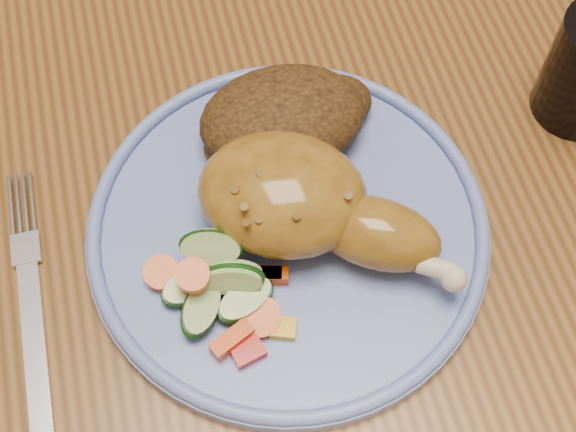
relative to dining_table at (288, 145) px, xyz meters
The scene contains 8 objects.
ground 0.67m from the dining_table, ahead, with size 4.00×4.00×0.00m, color #4E311A.
dining_table is the anchor object (origin of this frame).
plate 0.16m from the dining_table, 103.93° to the right, with size 0.28×0.28×0.01m, color #6277C4.
plate_rim 0.16m from the dining_table, 103.93° to the right, with size 0.28×0.28×0.01m, color #6277C4.
chicken_leg 0.18m from the dining_table, 98.86° to the right, with size 0.18×0.16×0.06m.
rice_pilaf 0.13m from the dining_table, 105.42° to the right, with size 0.13×0.09×0.05m.
vegetable_pile 0.22m from the dining_table, 117.76° to the right, with size 0.09×0.10×0.05m.
fork 0.27m from the dining_table, 146.77° to the right, with size 0.02×0.17×0.00m.
Camera 1 is at (-0.09, -0.38, 1.26)m, focal length 50.00 mm.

